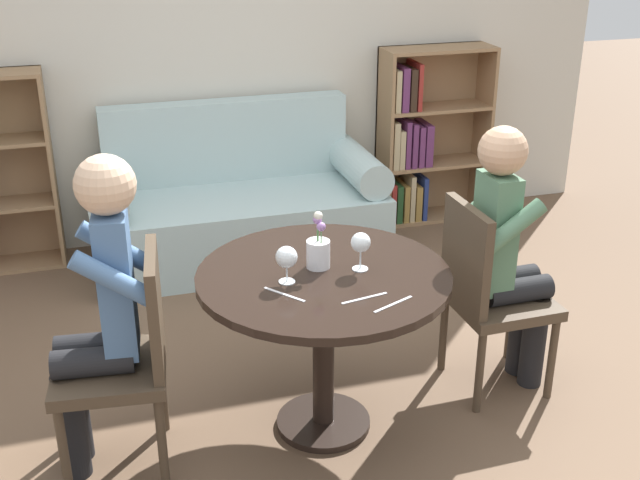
{
  "coord_description": "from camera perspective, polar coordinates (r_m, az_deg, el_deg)",
  "views": [
    {
      "loc": [
        -0.83,
        -2.71,
        2.11
      ],
      "look_at": [
        0.0,
        0.05,
        0.85
      ],
      "focal_mm": 45.0,
      "sensor_mm": 36.0,
      "label": 1
    }
  ],
  "objects": [
    {
      "name": "ground_plane",
      "position": [
        3.53,
        0.24,
        -12.98
      ],
      "size": [
        16.0,
        16.0,
        0.0
      ],
      "primitive_type": "plane",
      "color": "brown"
    },
    {
      "name": "back_wall",
      "position": [
        5.11,
        -7.41,
        14.89
      ],
      "size": [
        5.2,
        0.05,
        2.7
      ],
      "color": "beige",
      "rests_on": "ground_plane"
    },
    {
      "name": "round_table",
      "position": [
        3.22,
        0.26,
        -4.43
      ],
      "size": [
        1.01,
        1.01,
        0.73
      ],
      "color": "black",
      "rests_on": "ground_plane"
    },
    {
      "name": "couch",
      "position": [
        4.97,
        -5.95,
        2.27
      ],
      "size": [
        1.75,
        0.8,
        0.92
      ],
      "color": "#A8C1C1",
      "rests_on": "ground_plane"
    },
    {
      "name": "bookshelf_right",
      "position": [
        5.5,
        7.11,
        7.04
      ],
      "size": [
        0.74,
        0.28,
        1.18
      ],
      "color": "#93704C",
      "rests_on": "ground_plane"
    },
    {
      "name": "chair_left",
      "position": [
        3.16,
        -13.52,
        -7.82
      ],
      "size": [
        0.46,
        0.46,
        0.9
      ],
      "rotation": [
        0.0,
        0.0,
        -1.68
      ],
      "color": "#473828",
      "rests_on": "ground_plane"
    },
    {
      "name": "chair_right",
      "position": [
        3.61,
        11.8,
        -3.49
      ],
      "size": [
        0.43,
        0.43,
        0.9
      ],
      "rotation": [
        0.0,
        0.0,
        1.59
      ],
      "color": "#473828",
      "rests_on": "ground_plane"
    },
    {
      "name": "person_left",
      "position": [
        3.07,
        -15.44,
        -4.65
      ],
      "size": [
        0.44,
        0.37,
        1.28
      ],
      "rotation": [
        0.0,
        0.0,
        -1.68
      ],
      "color": "black",
      "rests_on": "ground_plane"
    },
    {
      "name": "person_right",
      "position": [
        3.58,
        13.25,
        -0.89
      ],
      "size": [
        0.42,
        0.34,
        1.23
      ],
      "rotation": [
        0.0,
        0.0,
        1.59
      ],
      "color": "black",
      "rests_on": "ground_plane"
    },
    {
      "name": "wine_glass_left",
      "position": [
        3.04,
        -2.4,
        -1.3
      ],
      "size": [
        0.08,
        0.08,
        0.15
      ],
      "color": "white",
      "rests_on": "round_table"
    },
    {
      "name": "wine_glass_right",
      "position": [
        3.14,
        2.91,
        -0.26
      ],
      "size": [
        0.08,
        0.08,
        0.16
      ],
      "color": "white",
      "rests_on": "round_table"
    },
    {
      "name": "flower_vase",
      "position": [
        3.17,
        -0.12,
        -0.71
      ],
      "size": [
        0.1,
        0.1,
        0.24
      ],
      "color": "silver",
      "rests_on": "round_table"
    },
    {
      "name": "knife_left_setting",
      "position": [
        2.99,
        -2.55,
        -3.89
      ],
      "size": [
        0.12,
        0.16,
        0.0
      ],
      "color": "silver",
      "rests_on": "round_table"
    },
    {
      "name": "fork_left_setting",
      "position": [
        2.93,
        5.22,
        -4.57
      ],
      "size": [
        0.18,
        0.09,
        0.0
      ],
      "color": "silver",
      "rests_on": "round_table"
    },
    {
      "name": "knife_right_setting",
      "position": [
        2.97,
        3.18,
        -4.15
      ],
      "size": [
        0.19,
        0.04,
        0.0
      ],
      "color": "silver",
      "rests_on": "round_table"
    }
  ]
}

